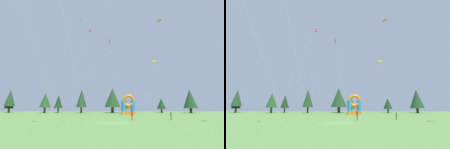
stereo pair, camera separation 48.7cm
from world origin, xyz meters
The scene contains 18 objects.
ground_plane centered at (0.00, 0.00, 0.00)m, with size 120.00×120.00×0.00m, color #5B8C42.
kite_yellow_diamond centered at (12.85, 21.36, 15.66)m, with size 3.13×1.48×16.30m.
kite_lime_diamond centered at (-9.22, 18.88, 27.79)m, with size 4.66×6.50×28.62m.
kite_purple_diamond centered at (-0.89, 21.27, 22.18)m, with size 3.15×3.61×22.95m.
kite_pink_box centered at (-7.09, 24.55, 27.51)m, with size 12.07×3.22×28.17m.
kite_orange_parafoil centered at (11.82, 10.84, 23.78)m, with size 2.32×8.60×24.17m.
person_left_edge centered at (11.81, 6.28, 0.98)m, with size 0.32×0.32×1.64m.
person_far_side centered at (3.85, 5.35, 1.11)m, with size 0.41×0.41×1.87m.
inflatable_blue_arch centered at (5.57, 29.69, 2.46)m, with size 4.38×4.29×6.55m.
tree_row_0 centered at (-43.09, 45.08, 3.94)m, with size 3.75×3.75×6.24m.
tree_row_1 centered at (-42.38, 44.04, 5.99)m, with size 4.24×4.24×9.44m.
tree_row_2 centered at (-26.58, 41.13, 4.99)m, with size 4.36×4.36×7.95m.
tree_row_3 centered at (-22.19, 44.30, 4.57)m, with size 3.52×3.52×7.37m.
tree_row_4 centered at (-11.88, 40.28, 5.75)m, with size 4.17×4.17×9.33m.
tree_row_5 centered at (0.45, 42.95, 6.13)m, with size 6.54×6.54×10.08m.
tree_row_6 centered at (5.58, 42.32, 3.87)m, with size 3.34×3.34×6.15m.
tree_row_7 centered at (20.32, 41.94, 3.67)m, with size 3.58×3.58×5.84m.
tree_row_8 centered at (31.44, 40.29, 5.54)m, with size 5.41×5.41×9.30m.
Camera 2 is at (0.10, -29.30, 2.72)m, focal length 27.79 mm.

